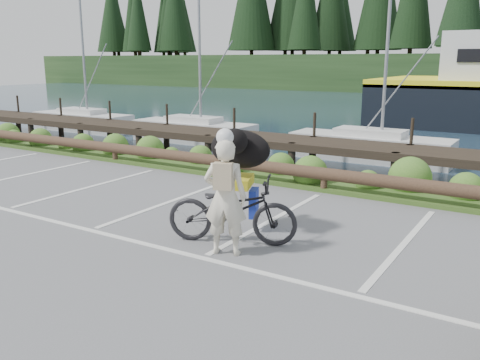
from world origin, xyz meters
name	(u,v)px	position (x,y,z in m)	size (l,w,h in m)	color
ground	(216,251)	(0.00, 0.00, 0.00)	(72.00, 72.00, 0.00)	#5B5B5E
vegetation_strip	(334,184)	(0.00, 5.30, 0.05)	(34.00, 1.60, 0.10)	#3D5B21
log_rail	(324,192)	(0.00, 4.60, 0.00)	(32.00, 0.30, 0.60)	#443021
bicycle	(232,210)	(0.01, 0.47, 0.60)	(0.79, 2.27, 1.19)	black
cyclist	(225,197)	(0.21, -0.02, 0.96)	(0.70, 0.46, 1.92)	beige
dog	(240,149)	(-0.25, 1.15, 1.54)	(1.22, 0.60, 0.70)	black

